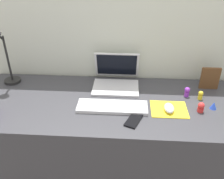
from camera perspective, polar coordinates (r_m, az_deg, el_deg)
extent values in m
cube|color=beige|center=(1.87, 0.45, 3.03)|extent=(2.87, 0.05, 1.46)
cube|color=#38383D|center=(1.79, -0.29, -12.75)|extent=(1.67, 0.65, 0.74)
cube|color=silver|center=(1.69, 0.82, 0.40)|extent=(0.30, 0.21, 0.01)
cube|color=silver|center=(1.76, 1.08, 5.52)|extent=(0.30, 0.07, 0.19)
cube|color=black|center=(1.75, 1.07, 5.49)|extent=(0.27, 0.06, 0.17)
cube|color=silver|center=(1.49, 0.06, -3.89)|extent=(0.41, 0.13, 0.02)
cube|color=yellow|center=(1.52, 12.59, -4.32)|extent=(0.21, 0.17, 0.00)
ellipsoid|color=silver|center=(1.50, 12.62, -4.05)|extent=(0.06, 0.10, 0.03)
cube|color=black|center=(1.40, 4.84, -6.88)|extent=(0.11, 0.14, 0.01)
cylinder|color=black|center=(1.89, -21.29, 1.85)|extent=(0.11, 0.11, 0.02)
cylinder|color=black|center=(1.83, -22.26, 6.37)|extent=(0.01, 0.01, 0.31)
cylinder|color=black|center=(1.74, -23.76, 10.75)|extent=(0.01, 0.08, 0.08)
cube|color=brown|center=(1.77, 21.00, 2.33)|extent=(0.12, 0.02, 0.15)
cylinder|color=purple|center=(1.67, 16.30, -0.97)|extent=(0.03, 0.03, 0.03)
sphere|color=purple|center=(1.65, 16.46, -0.06)|extent=(0.03, 0.03, 0.03)
cone|color=blue|center=(1.60, 21.73, -3.33)|extent=(0.04, 0.04, 0.04)
cylinder|color=red|center=(1.55, 19.12, -4.28)|extent=(0.04, 0.04, 0.03)
sphere|color=red|center=(1.54, 19.30, -3.41)|extent=(0.04, 0.04, 0.04)
cylinder|color=yellow|center=(1.66, 19.06, -1.60)|extent=(0.03, 0.03, 0.03)
sphere|color=yellow|center=(1.65, 19.23, -0.79)|extent=(0.03, 0.03, 0.03)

